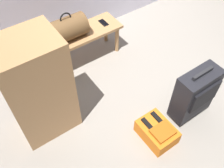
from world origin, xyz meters
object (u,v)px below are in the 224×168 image
object	(u,v)px
bench	(81,37)
side_cabinet	(38,89)
duffel_bag_brown	(67,29)
backpack_orange	(157,132)
suitcase_upright_charcoal	(195,94)
cell_phone	(103,23)

from	to	relation	value
bench	side_cabinet	xyz separation A→B (m)	(-0.81, -0.62, 0.20)
duffel_bag_brown	side_cabinet	bearing A→B (deg)	-135.78
bench	backpack_orange	world-z (taller)	bench
duffel_bag_brown	suitcase_upright_charcoal	world-z (taller)	duffel_bag_brown
duffel_bag_brown	cell_phone	world-z (taller)	duffel_bag_brown
suitcase_upright_charcoal	backpack_orange	size ratio (longest dim) A/B	1.71
side_cabinet	suitcase_upright_charcoal	bearing A→B (deg)	-30.66
bench	suitcase_upright_charcoal	size ratio (longest dim) A/B	1.54
cell_phone	side_cabinet	bearing A→B (deg)	-150.98
bench	backpack_orange	distance (m)	1.44
cell_phone	backpack_orange	distance (m)	1.49
bench	backpack_orange	bearing A→B (deg)	-89.56
side_cabinet	bench	bearing A→B (deg)	37.78
cell_phone	side_cabinet	world-z (taller)	side_cabinet
bench	duffel_bag_brown	xyz separation A→B (m)	(-0.16, -0.00, 0.20)
bench	side_cabinet	size ratio (longest dim) A/B	0.91
cell_phone	bench	bearing A→B (deg)	-179.44
backpack_orange	side_cabinet	world-z (taller)	side_cabinet
duffel_bag_brown	backpack_orange	bearing A→B (deg)	-82.95
suitcase_upright_charcoal	backpack_orange	world-z (taller)	suitcase_upright_charcoal
backpack_orange	side_cabinet	distance (m)	1.22
bench	backpack_orange	size ratio (longest dim) A/B	2.63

